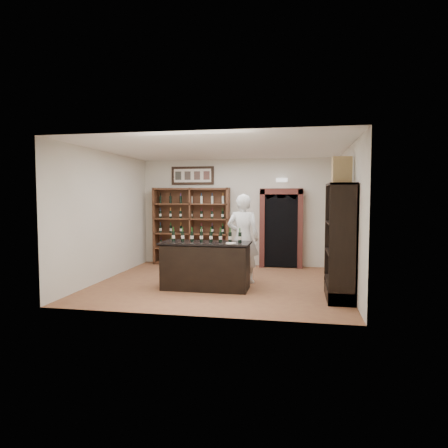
{
  "coord_description": "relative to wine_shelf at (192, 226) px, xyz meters",
  "views": [
    {
      "loc": [
        1.71,
        -8.7,
        1.96
      ],
      "look_at": [
        0.03,
        0.3,
        1.32
      ],
      "focal_mm": 32.0,
      "sensor_mm": 36.0,
      "label": 1
    }
  ],
  "objects": [
    {
      "name": "wall_back",
      "position": [
        1.3,
        0.17,
        0.4
      ],
      "size": [
        5.5,
        0.04,
        3.0
      ],
      "primitive_type": "cube",
      "color": "beige",
      "rests_on": "ground"
    },
    {
      "name": "counter_bottle_1",
      "position": [
        0.59,
        -2.87,
        0.01
      ],
      "size": [
        0.07,
        0.07,
        0.3
      ],
      "color": "black",
      "rests_on": "tasting_counter"
    },
    {
      "name": "side_cabinet",
      "position": [
        3.82,
        -3.23,
        -0.35
      ],
      "size": [
        0.48,
        1.2,
        2.2
      ],
      "color": "black",
      "rests_on": "ground"
    },
    {
      "name": "plate",
      "position": [
        1.68,
        -3.13,
        -0.09
      ],
      "size": [
        0.21,
        0.21,
        0.02
      ],
      "primitive_type": "cylinder",
      "color": "silver",
      "rests_on": "tasting_counter"
    },
    {
      "name": "shopkeeper",
      "position": [
        1.79,
        -2.14,
        -0.09
      ],
      "size": [
        0.77,
        0.54,
        2.01
      ],
      "primitive_type": "imported",
      "rotation": [
        0.0,
        0.0,
        3.05
      ],
      "color": "white",
      "rests_on": "ground"
    },
    {
      "name": "counter_bottle_5",
      "position": [
        1.41,
        -2.87,
        0.01
      ],
      "size": [
        0.07,
        0.07,
        0.3
      ],
      "color": "black",
      "rests_on": "tasting_counter"
    },
    {
      "name": "counter_bottle_7",
      "position": [
        1.82,
        -2.87,
        0.01
      ],
      "size": [
        0.07,
        0.07,
        0.3
      ],
      "color": "black",
      "rests_on": "tasting_counter"
    },
    {
      "name": "counter_bottle_2",
      "position": [
        0.79,
        -2.87,
        0.01
      ],
      "size": [
        0.07,
        0.07,
        0.3
      ],
      "color": "black",
      "rests_on": "tasting_counter"
    },
    {
      "name": "tasting_counter",
      "position": [
        1.1,
        -2.93,
        -0.61
      ],
      "size": [
        1.88,
        0.78,
        1.0
      ],
      "color": "black",
      "rests_on": "ground"
    },
    {
      "name": "wall_right",
      "position": [
        4.05,
        -2.33,
        0.4
      ],
      "size": [
        0.04,
        5.0,
        3.0
      ],
      "primitive_type": "cube",
      "color": "beige",
      "rests_on": "ground"
    },
    {
      "name": "emergency_light",
      "position": [
        2.55,
        0.09,
        1.3
      ],
      "size": [
        0.3,
        0.1,
        0.1
      ],
      "primitive_type": "cube",
      "color": "white",
      "rests_on": "wall_back"
    },
    {
      "name": "counter_bottle_0",
      "position": [
        0.38,
        -2.87,
        0.01
      ],
      "size": [
        0.07,
        0.07,
        0.3
      ],
      "color": "black",
      "rests_on": "tasting_counter"
    },
    {
      "name": "counter_bottle_6",
      "position": [
        1.61,
        -2.87,
        0.01
      ],
      "size": [
        0.07,
        0.07,
        0.3
      ],
      "color": "black",
      "rests_on": "tasting_counter"
    },
    {
      "name": "wine_shelf",
      "position": [
        0.0,
        0.0,
        0.0
      ],
      "size": [
        2.2,
        0.38,
        2.2
      ],
      "color": "brown",
      "rests_on": "ground"
    },
    {
      "name": "wall_left",
      "position": [
        -1.45,
        -2.33,
        0.4
      ],
      "size": [
        0.04,
        5.0,
        3.0
      ],
      "primitive_type": "cube",
      "color": "beige",
      "rests_on": "ground"
    },
    {
      "name": "wine_crate",
      "position": [
        3.82,
        -3.07,
        1.36
      ],
      "size": [
        0.38,
        0.19,
        0.52
      ],
      "primitive_type": "cube",
      "rotation": [
        0.0,
        0.0,
        0.1
      ],
      "color": "tan",
      "rests_on": "side_cabinet"
    },
    {
      "name": "counter_bottle_3",
      "position": [
        1.0,
        -2.87,
        0.01
      ],
      "size": [
        0.07,
        0.07,
        0.3
      ],
      "color": "black",
      "rests_on": "tasting_counter"
    },
    {
      "name": "counter_bottle_4",
      "position": [
        1.2,
        -2.87,
        0.01
      ],
      "size": [
        0.07,
        0.07,
        0.3
      ],
      "color": "black",
      "rests_on": "tasting_counter"
    },
    {
      "name": "arched_doorway",
      "position": [
        2.55,
        -0.0,
        0.04
      ],
      "size": [
        1.17,
        0.35,
        2.17
      ],
      "color": "black",
      "rests_on": "ground"
    },
    {
      "name": "ceiling",
      "position": [
        1.3,
        -2.33,
        1.9
      ],
      "size": [
        5.5,
        5.5,
        0.0
      ],
      "primitive_type": "plane",
      "rotation": [
        3.14,
        0.0,
        0.0
      ],
      "color": "white",
      "rests_on": "wall_back"
    },
    {
      "name": "framed_picture",
      "position": [
        0.0,
        0.14,
        1.45
      ],
      "size": [
        1.25,
        0.04,
        0.52
      ],
      "primitive_type": "cube",
      "color": "black",
      "rests_on": "wall_back"
    },
    {
      "name": "floor",
      "position": [
        1.3,
        -2.33,
        -1.1
      ],
      "size": [
        5.5,
        5.5,
        0.0
      ],
      "primitive_type": "plane",
      "color": "brown",
      "rests_on": "ground"
    }
  ]
}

